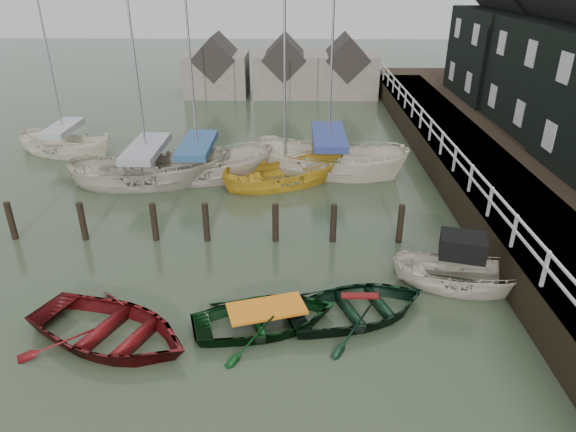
{
  "coord_description": "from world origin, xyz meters",
  "views": [
    {
      "loc": [
        1.89,
        -12.8,
        8.61
      ],
      "look_at": [
        1.65,
        2.1,
        1.4
      ],
      "focal_mm": 32.0,
      "sensor_mm": 36.0,
      "label": 1
    }
  ],
  "objects_px": {
    "rowboat_green": "(267,326)",
    "rowboat_red": "(112,340)",
    "sailboat_d": "(328,170)",
    "sailboat_e": "(67,152)",
    "rowboat_dkgreen": "(358,315)",
    "sailboat_c": "(285,183)",
    "motorboat": "(459,284)",
    "sailboat_b": "(200,177)",
    "sailboat_a": "(150,181)"
  },
  "relations": [
    {
      "from": "motorboat",
      "to": "sailboat_a",
      "type": "xyz_separation_m",
      "value": [
        -11.39,
        8.13,
        -0.05
      ]
    },
    {
      "from": "rowboat_red",
      "to": "rowboat_green",
      "type": "relative_size",
      "value": 1.17
    },
    {
      "from": "sailboat_a",
      "to": "sailboat_e",
      "type": "relative_size",
      "value": 1.17
    },
    {
      "from": "sailboat_e",
      "to": "rowboat_dkgreen",
      "type": "bearing_deg",
      "value": -114.13
    },
    {
      "from": "rowboat_red",
      "to": "sailboat_b",
      "type": "bearing_deg",
      "value": 21.54
    },
    {
      "from": "motorboat",
      "to": "sailboat_e",
      "type": "relative_size",
      "value": 0.42
    },
    {
      "from": "rowboat_green",
      "to": "rowboat_red",
      "type": "bearing_deg",
      "value": 82.8
    },
    {
      "from": "motorboat",
      "to": "sailboat_b",
      "type": "xyz_separation_m",
      "value": [
        -9.28,
        8.73,
        -0.05
      ]
    },
    {
      "from": "rowboat_red",
      "to": "rowboat_dkgreen",
      "type": "distance_m",
      "value": 6.56
    },
    {
      "from": "sailboat_d",
      "to": "rowboat_green",
      "type": "bearing_deg",
      "value": -171.74
    },
    {
      "from": "sailboat_d",
      "to": "sailboat_e",
      "type": "bearing_deg",
      "value": 98.97
    },
    {
      "from": "rowboat_dkgreen",
      "to": "sailboat_d",
      "type": "bearing_deg",
      "value": -19.03
    },
    {
      "from": "sailboat_a",
      "to": "rowboat_dkgreen",
      "type": "bearing_deg",
      "value": -145.32
    },
    {
      "from": "sailboat_b",
      "to": "sailboat_c",
      "type": "xyz_separation_m",
      "value": [
        3.91,
        -0.55,
        -0.05
      ]
    },
    {
      "from": "rowboat_red",
      "to": "sailboat_e",
      "type": "bearing_deg",
      "value": 48.97
    },
    {
      "from": "motorboat",
      "to": "sailboat_a",
      "type": "bearing_deg",
      "value": 69.14
    },
    {
      "from": "rowboat_dkgreen",
      "to": "sailboat_b",
      "type": "xyz_separation_m",
      "value": [
        -6.14,
        10.19,
        0.06
      ]
    },
    {
      "from": "rowboat_dkgreen",
      "to": "sailboat_e",
      "type": "relative_size",
      "value": 0.4
    },
    {
      "from": "rowboat_green",
      "to": "sailboat_e",
      "type": "xyz_separation_m",
      "value": [
        -11.07,
        14.02,
        0.07
      ]
    },
    {
      "from": "sailboat_b",
      "to": "sailboat_c",
      "type": "bearing_deg",
      "value": -107.6
    },
    {
      "from": "sailboat_c",
      "to": "sailboat_e",
      "type": "relative_size",
      "value": 0.94
    },
    {
      "from": "rowboat_red",
      "to": "rowboat_dkgreen",
      "type": "height_order",
      "value": "rowboat_red"
    },
    {
      "from": "rowboat_dkgreen",
      "to": "motorboat",
      "type": "distance_m",
      "value": 3.47
    },
    {
      "from": "rowboat_red",
      "to": "motorboat",
      "type": "distance_m",
      "value": 9.95
    },
    {
      "from": "rowboat_green",
      "to": "rowboat_dkgreen",
      "type": "xyz_separation_m",
      "value": [
        2.49,
        0.49,
        0.0
      ]
    },
    {
      "from": "rowboat_green",
      "to": "rowboat_dkgreen",
      "type": "height_order",
      "value": "rowboat_dkgreen"
    },
    {
      "from": "sailboat_a",
      "to": "sailboat_c",
      "type": "relative_size",
      "value": 1.24
    },
    {
      "from": "rowboat_dkgreen",
      "to": "sailboat_c",
      "type": "relative_size",
      "value": 0.43
    },
    {
      "from": "motorboat",
      "to": "sailboat_c",
      "type": "relative_size",
      "value": 0.44
    },
    {
      "from": "rowboat_dkgreen",
      "to": "sailboat_a",
      "type": "xyz_separation_m",
      "value": [
        -8.25,
        9.58,
        0.06
      ]
    },
    {
      "from": "motorboat",
      "to": "sailboat_c",
      "type": "bearing_deg",
      "value": 47.94
    },
    {
      "from": "sailboat_c",
      "to": "sailboat_d",
      "type": "xyz_separation_m",
      "value": [
        1.98,
        1.49,
        0.05
      ]
    },
    {
      "from": "rowboat_green",
      "to": "rowboat_dkgreen",
      "type": "relative_size",
      "value": 0.95
    },
    {
      "from": "sailboat_e",
      "to": "sailboat_b",
      "type": "bearing_deg",
      "value": -93.42
    },
    {
      "from": "sailboat_c",
      "to": "sailboat_d",
      "type": "distance_m",
      "value": 2.48
    },
    {
      "from": "rowboat_red",
      "to": "sailboat_c",
      "type": "distance_m",
      "value": 11.59
    },
    {
      "from": "sailboat_a",
      "to": "sailboat_b",
      "type": "height_order",
      "value": "sailboat_a"
    },
    {
      "from": "sailboat_a",
      "to": "sailboat_b",
      "type": "bearing_deg",
      "value": -80.05
    },
    {
      "from": "sailboat_c",
      "to": "sailboat_d",
      "type": "height_order",
      "value": "sailboat_d"
    },
    {
      "from": "motorboat",
      "to": "rowboat_green",
      "type": "bearing_deg",
      "value": 123.7
    },
    {
      "from": "motorboat",
      "to": "sailboat_d",
      "type": "distance_m",
      "value": 10.25
    },
    {
      "from": "motorboat",
      "to": "sailboat_b",
      "type": "bearing_deg",
      "value": 61.4
    },
    {
      "from": "rowboat_dkgreen",
      "to": "sailboat_d",
      "type": "relative_size",
      "value": 0.31
    },
    {
      "from": "rowboat_dkgreen",
      "to": "sailboat_a",
      "type": "distance_m",
      "value": 12.64
    },
    {
      "from": "rowboat_dkgreen",
      "to": "sailboat_c",
      "type": "bearing_deg",
      "value": -7.29
    },
    {
      "from": "rowboat_red",
      "to": "sailboat_d",
      "type": "height_order",
      "value": "sailboat_d"
    },
    {
      "from": "rowboat_green",
      "to": "sailboat_a",
      "type": "bearing_deg",
      "value": 13.02
    },
    {
      "from": "motorboat",
      "to": "sailboat_c",
      "type": "xyz_separation_m",
      "value": [
        -5.37,
        8.18,
        -0.09
      ]
    },
    {
      "from": "sailboat_d",
      "to": "sailboat_e",
      "type": "xyz_separation_m",
      "value": [
        -13.32,
        2.4,
        0.0
      ]
    },
    {
      "from": "rowboat_dkgreen",
      "to": "motorboat",
      "type": "height_order",
      "value": "motorboat"
    }
  ]
}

